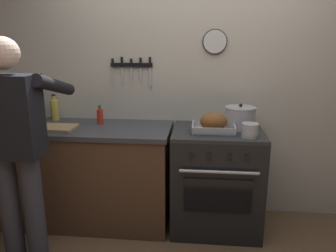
% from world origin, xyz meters
% --- Properties ---
extents(wall_back, '(6.00, 0.13, 2.60)m').
position_xyz_m(wall_back, '(0.00, 1.35, 1.30)').
color(wall_back, beige).
rests_on(wall_back, ground).
extents(counter_block, '(2.03, 0.65, 0.90)m').
position_xyz_m(counter_block, '(-1.20, 0.99, 0.45)').
color(counter_block, brown).
rests_on(counter_block, ground).
extents(stove, '(0.76, 0.67, 0.90)m').
position_xyz_m(stove, '(0.22, 0.99, 0.45)').
color(stove, black).
rests_on(stove, ground).
extents(person_cook, '(0.51, 0.63, 1.66)m').
position_xyz_m(person_cook, '(-1.19, 0.33, 0.95)').
color(person_cook, '#383842').
rests_on(person_cook, ground).
extents(roasting_pan, '(0.35, 0.26, 0.16)m').
position_xyz_m(roasting_pan, '(0.18, 0.93, 0.97)').
color(roasting_pan, '#B7B7BC').
rests_on(roasting_pan, stove).
extents(stock_pot, '(0.26, 0.26, 0.22)m').
position_xyz_m(stock_pot, '(0.41, 1.07, 0.99)').
color(stock_pot, '#B7B7BC').
rests_on(stock_pot, stove).
extents(saucepan, '(0.13, 0.13, 0.11)m').
position_xyz_m(saucepan, '(0.46, 0.79, 0.96)').
color(saucepan, '#B7B7BC').
rests_on(saucepan, stove).
extents(cutting_board, '(0.36, 0.24, 0.02)m').
position_xyz_m(cutting_board, '(-1.18, 0.89, 0.91)').
color(cutting_board, tan).
rests_on(cutting_board, counter_block).
extents(bottle_vinegar, '(0.07, 0.07, 0.27)m').
position_xyz_m(bottle_vinegar, '(-1.49, 1.11, 1.01)').
color(bottle_vinegar, '#997F4C').
rests_on(bottle_vinegar, counter_block).
extents(bottle_cooking_oil, '(0.08, 0.08, 0.25)m').
position_xyz_m(bottle_cooking_oil, '(-1.31, 1.21, 1.00)').
color(bottle_cooking_oil, gold).
rests_on(bottle_cooking_oil, counter_block).
extents(bottle_hot_sauce, '(0.06, 0.06, 0.17)m').
position_xyz_m(bottle_hot_sauce, '(-0.84, 1.11, 0.97)').
color(bottle_hot_sauce, red).
rests_on(bottle_hot_sauce, counter_block).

